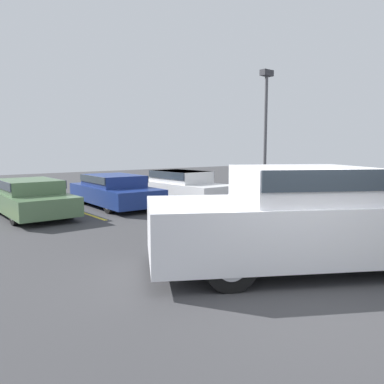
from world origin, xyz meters
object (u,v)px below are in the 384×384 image
at_px(parked_sedan_c, 182,184).
at_px(wheel_stop_curb, 81,197).
at_px(light_post, 266,115).
at_px(parked_sedan_b, 114,189).
at_px(parked_sedan_a, 30,196).
at_px(pickup_truck, 317,218).
at_px(traffic_cone, 321,210).

relative_size(parked_sedan_c, wheel_stop_curb, 2.62).
bearing_deg(light_post, parked_sedan_b, -177.24).
bearing_deg(parked_sedan_a, parked_sedan_b, 92.95).
distance_m(pickup_truck, parked_sedan_c, 9.29).
relative_size(parked_sedan_a, parked_sedan_c, 0.89).
bearing_deg(light_post, pickup_truck, -135.79).
height_order(parked_sedan_b, traffic_cone, parked_sedan_b).
xyz_separation_m(traffic_cone, wheel_stop_curb, (-3.89, 9.09, -0.18)).
xyz_separation_m(parked_sedan_c, traffic_cone, (0.81, -5.98, -0.40)).
bearing_deg(traffic_cone, wheel_stop_curb, 113.19).
distance_m(parked_sedan_a, traffic_cone, 9.09).
height_order(parked_sedan_c, traffic_cone, parked_sedan_c).
relative_size(pickup_truck, parked_sedan_c, 1.30).
bearing_deg(parked_sedan_c, parked_sedan_a, -91.07).
bearing_deg(parked_sedan_a, parked_sedan_c, 89.75).
xyz_separation_m(pickup_truck, traffic_cone, (4.32, 2.61, -0.65)).
relative_size(parked_sedan_b, traffic_cone, 8.27).
distance_m(parked_sedan_c, wheel_stop_curb, 4.42).
distance_m(parked_sedan_b, wheel_stop_curb, 2.97).
xyz_separation_m(parked_sedan_b, parked_sedan_c, (2.98, -0.19, 0.02)).
bearing_deg(parked_sedan_b, traffic_cone, 33.88).
bearing_deg(pickup_truck, wheel_stop_curb, 118.71).
bearing_deg(light_post, parked_sedan_c, -174.03).
xyz_separation_m(pickup_truck, parked_sedan_c, (3.51, 8.59, -0.26)).
xyz_separation_m(pickup_truck, parked_sedan_a, (-2.47, 8.64, -0.28)).
bearing_deg(parked_sedan_a, traffic_cone, 48.61).
bearing_deg(wheel_stop_curb, parked_sedan_a, -133.43).
bearing_deg(parked_sedan_c, wheel_stop_curb, -135.79).
xyz_separation_m(light_post, traffic_cone, (-5.16, -6.60, -3.60)).
height_order(parked_sedan_a, parked_sedan_c, parked_sedan_c).
relative_size(pickup_truck, parked_sedan_a, 1.46).
xyz_separation_m(parked_sedan_b, traffic_cone, (3.79, -6.17, -0.37)).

